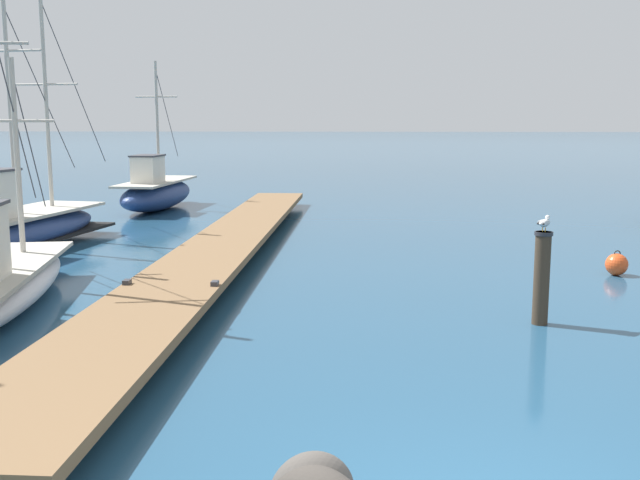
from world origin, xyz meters
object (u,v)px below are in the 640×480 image
object	(u,v)px
mooring_piling	(542,276)
fishing_boat_1	(156,192)
perched_seagull	(544,223)
mooring_buoy	(617,264)
fishing_boat_2	(6,227)

from	to	relation	value
mooring_piling	fishing_boat_1	bearing A→B (deg)	125.44
fishing_boat_1	perched_seagull	distance (m)	18.72
mooring_piling	mooring_buoy	xyz separation A→B (m)	(2.57, 4.10, -0.57)
fishing_boat_1	fishing_boat_2	size ratio (longest dim) A/B	0.66
fishing_boat_1	mooring_piling	distance (m)	18.69
perched_seagull	mooring_buoy	size ratio (longest dim) A/B	0.59
fishing_boat_1	fishing_boat_2	distance (m)	9.24
fishing_boat_2	perched_seagull	world-z (taller)	fishing_boat_2
fishing_boat_1	perched_seagull	world-z (taller)	fishing_boat_1
mooring_piling	perched_seagull	bearing A→B (deg)	-127.59
mooring_buoy	fishing_boat_2	bearing A→B (deg)	172.32
mooring_piling	mooring_buoy	distance (m)	4.88
fishing_boat_2	mooring_piling	bearing A→B (deg)	-26.62
fishing_boat_2	mooring_piling	world-z (taller)	fishing_boat_2
fishing_boat_2	perched_seagull	size ratio (longest dim) A/B	27.31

